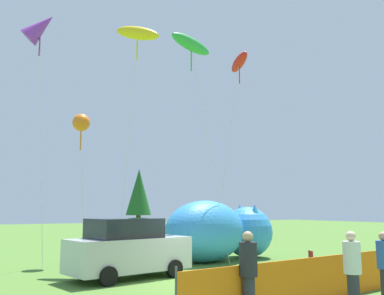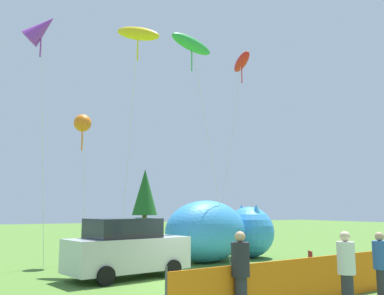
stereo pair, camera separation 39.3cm
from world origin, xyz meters
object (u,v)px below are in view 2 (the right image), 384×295
at_px(kite_green_fish, 192,45).
at_px(kite_orange_flower, 83,124).
at_px(parked_car, 127,249).
at_px(spectator_in_yellow_shirt, 381,264).
at_px(folding_chair, 314,261).
at_px(spectator_in_red_shirt, 347,268).
at_px(spectator_in_green_shirt, 241,270).
at_px(kite_red_lizard, 242,63).
at_px(inflatable_cat, 220,233).
at_px(kite_purple_delta, 41,29).
at_px(kite_yellow_hero, 138,35).

xyz_separation_m(kite_green_fish, kite_orange_flower, (-4.28, 2.87, -3.66)).
bearing_deg(parked_car, spectator_in_yellow_shirt, -68.85).
height_order(parked_car, folding_chair, parked_car).
distance_m(parked_car, spectator_in_yellow_shirt, 8.27).
distance_m(spectator_in_red_shirt, spectator_in_yellow_shirt, 1.66).
bearing_deg(folding_chair, kite_orange_flower, 158.11).
bearing_deg(kite_orange_flower, spectator_in_green_shirt, -85.91).
bearing_deg(spectator_in_red_shirt, kite_red_lizard, 64.35).
bearing_deg(kite_red_lizard, kite_orange_flower, -178.08).
relative_size(inflatable_cat, kite_purple_delta, 0.59).
xyz_separation_m(kite_red_lizard, kite_yellow_hero, (-7.41, -2.24, -0.58)).
relative_size(spectator_in_red_shirt, kite_yellow_hero, 0.17).
height_order(spectator_in_red_shirt, kite_orange_flower, kite_orange_flower).
height_order(kite_yellow_hero, kite_purple_delta, kite_yellow_hero).
distance_m(folding_chair, kite_purple_delta, 14.82).
bearing_deg(parked_car, kite_orange_flower, 84.40).
distance_m(inflatable_cat, spectator_in_yellow_shirt, 9.74).
bearing_deg(parked_car, inflatable_cat, 14.75).
bearing_deg(parked_car, kite_green_fish, 19.17).
distance_m(parked_car, inflatable_cat, 6.14).
bearing_deg(folding_chair, kite_yellow_hero, 156.75).
xyz_separation_m(parked_car, kite_red_lizard, (8.88, 5.39, 9.99)).
distance_m(spectator_in_green_shirt, kite_yellow_hero, 13.50).
distance_m(spectator_in_red_shirt, kite_red_lizard, 17.30).
height_order(parked_car, spectator_in_red_shirt, parked_car).
bearing_deg(spectator_in_red_shirt, spectator_in_green_shirt, 160.57).
distance_m(inflatable_cat, kite_yellow_hero, 10.01).
distance_m(inflatable_cat, kite_green_fish, 8.91).
bearing_deg(kite_red_lizard, kite_yellow_hero, -163.19).
distance_m(kite_green_fish, kite_red_lizard, 6.07).
xyz_separation_m(kite_orange_flower, kite_purple_delta, (-2.18, -0.96, 3.84)).
relative_size(spectator_in_green_shirt, spectator_in_red_shirt, 1.01).
xyz_separation_m(kite_green_fish, kite_purple_delta, (-6.46, 1.92, 0.18)).
relative_size(kite_orange_flower, kite_red_lizard, 0.59).
relative_size(spectator_in_green_shirt, kite_purple_delta, 0.17).
distance_m(parked_car, spectator_in_green_shirt, 6.51).
bearing_deg(spectator_in_green_shirt, kite_orange_flower, 94.09).
relative_size(parked_car, kite_orange_flower, 0.67).
xyz_separation_m(kite_yellow_hero, kite_purple_delta, (-4.12, 0.97, -0.22)).
xyz_separation_m(spectator_in_yellow_shirt, kite_green_fish, (-0.58, 9.21, 9.03)).
bearing_deg(kite_orange_flower, kite_purple_delta, -156.32).
relative_size(spectator_in_green_shirt, spectator_in_yellow_shirt, 1.05).
relative_size(folding_chair, kite_red_lizard, 0.07).
xyz_separation_m(parked_car, spectator_in_green_shirt, (0.36, -6.50, 0.02)).
relative_size(kite_yellow_hero, kite_purple_delta, 1.01).
height_order(spectator_in_green_shirt, spectator_in_yellow_shirt, spectator_in_green_shirt).
xyz_separation_m(parked_car, inflatable_cat, (5.53, 2.65, 0.27)).
relative_size(folding_chair, kite_orange_flower, 0.13).
distance_m(parked_car, kite_purple_delta, 10.41).
bearing_deg(spectator_in_yellow_shirt, spectator_in_red_shirt, -168.38).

